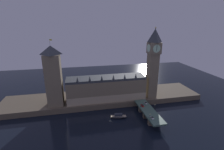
{
  "coord_description": "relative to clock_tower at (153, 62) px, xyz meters",
  "views": [
    {
      "loc": [
        -25.61,
        -129.78,
        84.73
      ],
      "look_at": [
        5.32,
        20.0,
        36.3
      ],
      "focal_mm": 26.0,
      "sensor_mm": 36.0,
      "label": 1
    }
  ],
  "objects": [
    {
      "name": "street_lamp_near",
      "position": [
        -21.62,
        -46.23,
        -35.02
      ],
      "size": [
        1.34,
        0.6,
        5.97
      ],
      "color": "#2D3333",
      "rests_on": "bridge"
    },
    {
      "name": "car_northbound_lead",
      "position": [
        -18.56,
        -22.3,
        -38.1
      ],
      "size": [
        2.03,
        4.73,
        1.4
      ],
      "color": "red",
      "rests_on": "bridge"
    },
    {
      "name": "ground_plane",
      "position": [
        -51.24,
        -26.51,
        -45.99
      ],
      "size": [
        400.0,
        400.0,
        0.0
      ],
      "primitive_type": "plane",
      "color": "black"
    },
    {
      "name": "victoria_tower",
      "position": [
        -102.35,
        2.38,
        -10.11
      ],
      "size": [
        15.07,
        15.07,
        65.84
      ],
      "color": "#7F7056",
      "rests_on": "embankment"
    },
    {
      "name": "embankment",
      "position": [
        -51.24,
        12.49,
        -43.08
      ],
      "size": [
        220.0,
        42.0,
        5.81
      ],
      "color": "brown",
      "rests_on": "ground_plane"
    },
    {
      "name": "car_southbound_trail",
      "position": [
        -13.23,
        -18.05,
        -38.13
      ],
      "size": [
        2.03,
        4.3,
        1.34
      ],
      "color": "silver",
      "rests_on": "bridge"
    },
    {
      "name": "pedestrian_near_rail",
      "position": [
        -21.22,
        -43.38,
        -37.91
      ],
      "size": [
        0.38,
        0.38,
        1.61
      ],
      "color": "black",
      "rests_on": "bridge"
    },
    {
      "name": "boat_upstream",
      "position": [
        -44.07,
        -27.1,
        -44.3
      ],
      "size": [
        16.69,
        6.76,
        4.61
      ],
      "color": "#28282D",
      "rests_on": "ground_plane"
    },
    {
      "name": "street_lamp_mid",
      "position": [
        -10.16,
        -31.51,
        -34.95
      ],
      "size": [
        1.34,
        0.6,
        6.08
      ],
      "color": "#2D3333",
      "rests_on": "bridge"
    },
    {
      "name": "clock_tower",
      "position": [
        0.0,
        0.0,
        0.0
      ],
      "size": [
        12.31,
        12.42,
        75.92
      ],
      "color": "#7F7056",
      "rests_on": "embankment"
    },
    {
      "name": "car_northbound_trail",
      "position": [
        -18.56,
        -44.47,
        -38.12
      ],
      "size": [
        1.99,
        4.05,
        1.36
      ],
      "color": "silver",
      "rests_on": "bridge"
    },
    {
      "name": "parliament_hall",
      "position": [
        -49.99,
        4.53,
        -27.7
      ],
      "size": [
        83.43,
        21.43,
        30.05
      ],
      "color": "#7F7056",
      "rests_on": "embankment"
    },
    {
      "name": "pedestrian_far_rail",
      "position": [
        -21.22,
        -23.89,
        -37.78
      ],
      "size": [
        0.38,
        0.38,
        1.84
      ],
      "color": "black",
      "rests_on": "bridge"
    },
    {
      "name": "bridge",
      "position": [
        -15.89,
        -31.51,
        -40.99
      ],
      "size": [
        12.11,
        46.0,
        7.23
      ],
      "color": "#476656",
      "rests_on": "ground_plane"
    }
  ]
}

